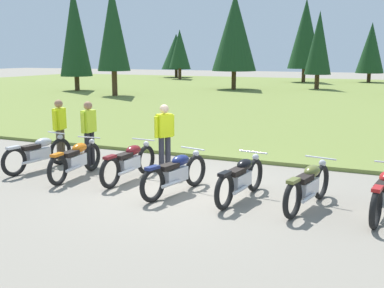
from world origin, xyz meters
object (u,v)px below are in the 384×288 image
Objects in this scene: motorcycle_silver at (39,153)px; motorcycle_olive at (308,185)px; rider_in_hivis_vest at (89,129)px; rider_with_back_turned at (165,134)px; motorcycle_orange at (76,159)px; motorcycle_navy at (176,173)px; motorcycle_maroon at (129,162)px; motorcycle_red at (384,193)px; motorcycle_black at (241,178)px; rider_near_row_end at (60,127)px.

motorcycle_olive is (6.66, -0.25, 0.00)m from motorcycle_silver.
rider_in_hivis_vest is 1.00× the size of rider_with_back_turned.
motorcycle_orange is at bearing -8.98° from motorcycle_silver.
motorcycle_navy is at bearing -4.61° from motorcycle_orange.
motorcycle_navy is (3.99, -0.42, 0.00)m from motorcycle_silver.
motorcycle_orange is at bearing 175.39° from motorcycle_navy.
motorcycle_silver is at bearing -178.52° from motorcycle_maroon.
motorcycle_red is (1.32, 0.07, 0.00)m from motorcycle_olive.
rider_near_row_end is at bearing 166.99° from motorcycle_black.
rider_in_hivis_vest is at bearing 165.03° from motorcycle_black.
motorcycle_orange and motorcycle_black have the same top height.
motorcycle_red is at bearing 1.94° from motorcycle_black.
motorcycle_olive is at bearing 0.70° from motorcycle_black.
motorcycle_red is 5.18m from rider_with_back_turned.
motorcycle_silver is 5.35m from motorcycle_black.
motorcycle_silver is 0.99× the size of motorcycle_maroon.
rider_near_row_end and rider_with_back_turned have the same top height.
rider_near_row_end is 1.00× the size of rider_in_hivis_vest.
motorcycle_navy is at bearing -173.53° from motorcycle_black.
rider_in_hivis_vest is (-1.72, 0.86, 0.51)m from motorcycle_maroon.
motorcycle_olive is 1.24× the size of rider_in_hivis_vest.
rider_in_hivis_vest is (0.86, 0.93, 0.51)m from motorcycle_silver.
motorcycle_olive is at bearing -4.47° from motorcycle_maroon.
motorcycle_maroon is 1.19m from rider_with_back_turned.
motorcycle_navy is 1.37m from motorcycle_black.
motorcycle_orange is 1.00× the size of motorcycle_red.
motorcycle_red is 7.22m from rider_in_hivis_vest.
rider_in_hivis_vest and rider_with_back_turned have the same top height.
rider_with_back_turned reaches higher than motorcycle_orange.
motorcycle_silver is 1.00× the size of motorcycle_black.
rider_in_hivis_vest is (-3.13, 1.35, 0.51)m from motorcycle_navy.
motorcycle_maroon is at bearing -18.94° from rider_near_row_end.
motorcycle_navy is at bearing -176.51° from motorcycle_red.
motorcycle_orange and motorcycle_navy have the same top height.
motorcycle_olive and motorcycle_red have the same top height.
rider_with_back_turned reaches higher than motorcycle_maroon.
rider_in_hivis_vest is 2.12m from rider_with_back_turned.
rider_near_row_end is at bearing -178.66° from rider_with_back_turned.
motorcycle_silver and motorcycle_orange have the same top height.
rider_in_hivis_vest reaches higher than motorcycle_silver.
motorcycle_red is 1.25× the size of rider_near_row_end.
motorcycle_maroon is 1.26× the size of rider_with_back_turned.
motorcycle_orange is (1.30, -0.21, 0.00)m from motorcycle_silver.
motorcycle_black is 5.64m from rider_near_row_end.
motorcycle_orange is 1.26× the size of rider_in_hivis_vest.
rider_near_row_end reaches higher than motorcycle_red.
rider_in_hivis_vest is at bearing 171.13° from motorcycle_red.
motorcycle_black is at bearing -179.30° from motorcycle_olive.
rider_with_back_turned is (2.11, 0.14, 0.00)m from rider_in_hivis_vest.
rider_in_hivis_vest is (0.99, -0.07, 0.00)m from rider_near_row_end.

